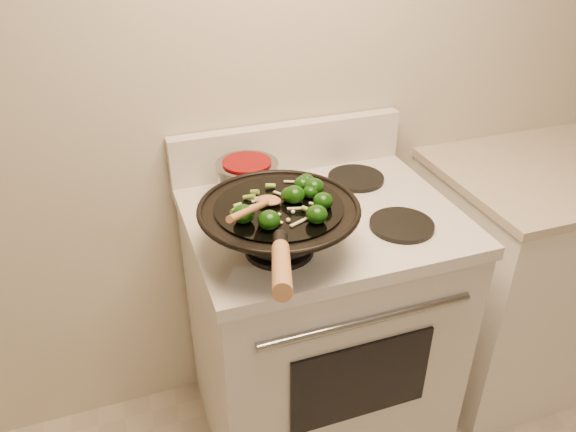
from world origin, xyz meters
name	(u,v)px	position (x,y,z in m)	size (l,w,h in m)	color
stove	(317,327)	(-0.20, 1.17, 0.47)	(0.78, 0.67, 1.08)	silver
counter_unit	(531,273)	(0.69, 1.20, 0.46)	(0.80, 0.62, 0.91)	white
wok	(279,225)	(-0.38, 1.02, 1.00)	(0.41, 0.67, 0.25)	black
stirfry	(294,199)	(-0.35, 1.01, 1.08)	(0.26, 0.25, 0.05)	black
wooden_spoon	(259,206)	(-0.45, 0.98, 1.09)	(0.20, 0.25, 0.11)	#A86F42
saucepan	(247,178)	(-0.38, 1.32, 0.99)	(0.19, 0.29, 0.11)	gray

